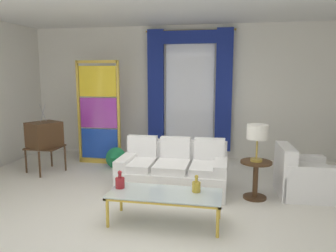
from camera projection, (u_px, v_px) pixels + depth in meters
ground_plane at (153, 206)px, 4.79m from camera, size 16.00×16.00×0.00m
wall_rear at (183, 92)px, 7.52m from camera, size 8.00×0.12×3.00m
ceiling_slab at (163, 3)px, 5.09m from camera, size 8.00×7.60×0.04m
curtained_window at (189, 82)px, 7.29m from camera, size 2.00×0.17×2.70m
couch_white_long at (174, 171)px, 5.44m from camera, size 1.76×0.92×0.86m
coffee_table at (165, 195)px, 4.18m from camera, size 1.46×0.60×0.41m
bottle_blue_decanter at (120, 182)px, 4.34m from camera, size 0.12×0.12×0.24m
bottle_crystal_tall at (196, 186)px, 4.20m from camera, size 0.11×0.11×0.23m
vintage_tv at (44, 136)px, 6.34m from camera, size 0.72×0.75×1.35m
armchair_white at (301, 178)px, 5.16m from camera, size 0.86×0.85×0.80m
stained_glass_divider at (99, 115)px, 6.91m from camera, size 0.95×0.05×2.20m
peacock_figurine at (114, 158)px, 6.60m from camera, size 0.44×0.60×0.50m
round_side_table at (256, 176)px, 5.02m from camera, size 0.48×0.48×0.59m
table_lamp_brass at (257, 134)px, 4.92m from camera, size 0.32×0.32×0.57m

